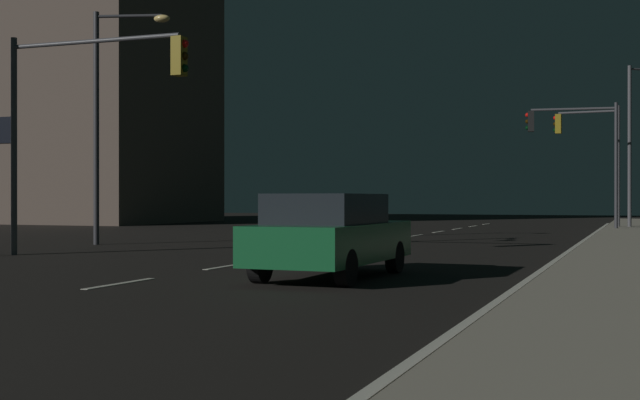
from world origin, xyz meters
The scene contains 11 objects.
ground_plane centered at (0.00, 17.50, 0.00)m, with size 112.00×112.00×0.00m, color black.
sidewalk_right centered at (7.88, 17.50, 0.07)m, with size 2.23×77.00×0.14m, color #9E937F.
lane_markings_center centered at (0.00, 21.00, 0.01)m, with size 0.14×50.00×0.01m.
lane_edge_line centered at (6.52, 22.50, 0.01)m, with size 0.14×53.00×0.01m.
car centered at (3.04, 11.30, 0.82)m, with size 1.87×4.42×1.57m.
traffic_light_far_right centered at (5.65, 36.33, 4.14)m, with size 4.03×0.77×5.68m.
traffic_light_mid_left centered at (-4.76, 14.32, 4.09)m, with size 5.26×0.40×5.72m.
traffic_light_near_right centered at (6.11, 38.94, 4.15)m, with size 3.11×0.40×5.79m.
street_lamp_median centered at (8.08, 39.34, 4.74)m, with size 1.65×1.34×7.70m.
street_lamp_corner centered at (-7.54, 19.16, 4.53)m, with size 2.43×0.90×7.49m.
building_distant centered at (-25.93, 40.16, 11.08)m, with size 16.52×12.03×22.16m.
Camera 1 is at (8.48, -3.13, 1.48)m, focal length 46.53 mm.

